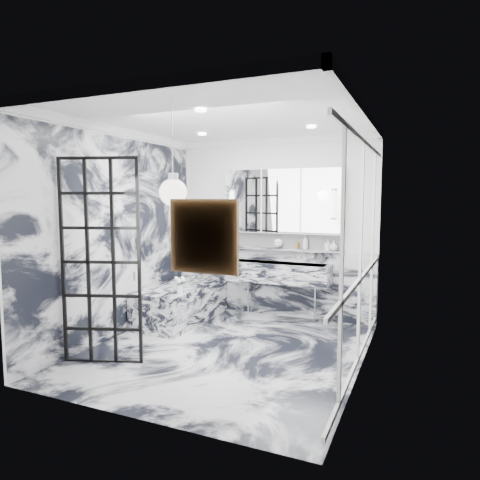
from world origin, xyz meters
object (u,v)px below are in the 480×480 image
at_px(mirror_cabinet, 282,201).
at_px(bathtub, 182,303).
at_px(crittall_door, 101,262).
at_px(trough_sink, 278,272).

distance_m(mirror_cabinet, bathtub, 2.20).
bearing_deg(crittall_door, trough_sink, 43.16).
xyz_separation_m(crittall_door, bathtub, (-0.05, 1.80, -0.88)).
distance_m(crittall_door, trough_sink, 2.80).
bearing_deg(mirror_cabinet, crittall_door, -115.88).
relative_size(trough_sink, mirror_cabinet, 0.84).
height_order(trough_sink, bathtub, trough_sink).
distance_m(crittall_door, mirror_cabinet, 3.00).
relative_size(crittall_door, mirror_cabinet, 1.21).
bearing_deg(trough_sink, bathtub, -153.52).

